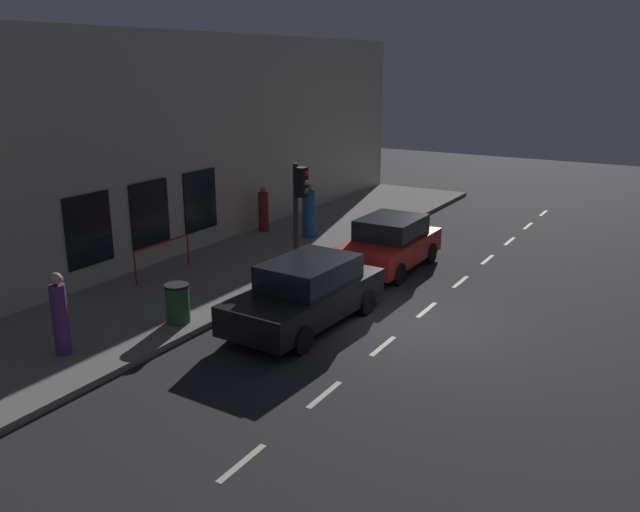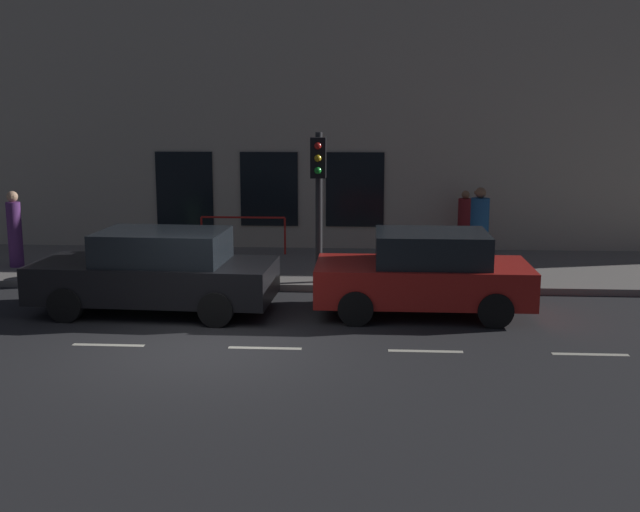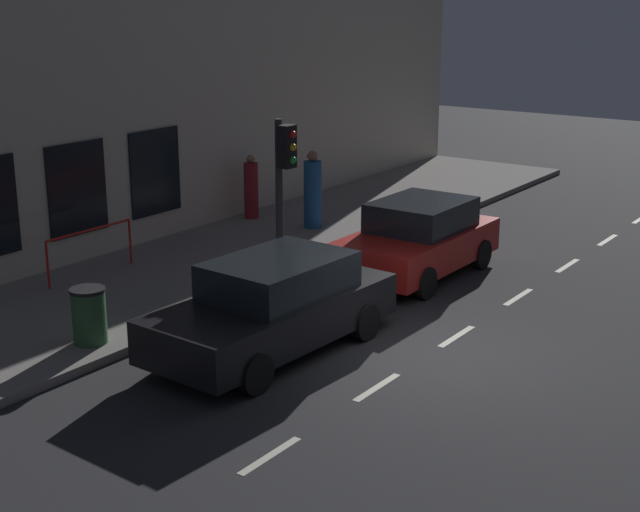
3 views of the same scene
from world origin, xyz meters
The scene contains 12 objects.
ground_plane centered at (0.00, 0.00, 0.00)m, with size 60.00×60.00×0.00m, color #28282B.
sidewalk centered at (6.25, 0.00, 0.07)m, with size 4.50×32.00×0.15m.
building_facade centered at (8.80, 0.00, 3.50)m, with size 0.65×32.00×7.01m.
lane_centre_line centered at (0.00, -1.00, 0.00)m, with size 0.12×27.20×0.01m.
traffic_light centered at (4.21, -1.60, 2.33)m, with size 0.49×0.32×3.21m.
parked_car_0 centered at (2.34, -3.73, 0.79)m, with size 1.99×4.00×1.58m.
parked_car_1 centered at (2.16, 1.35, 0.79)m, with size 2.12×4.61×1.58m.
pedestrian_0 centered at (6.15, -5.26, 1.02)m, with size 0.57×0.57×1.90m.
pedestrian_1 centered at (5.54, 5.67, 1.00)m, with size 0.45×0.45×1.80m.
pedestrian_2 centered at (8.00, -5.14, 0.90)m, with size 0.44×0.44×1.63m.
trash_bin centered at (4.65, 3.10, 0.62)m, with size 0.59×0.59×0.94m.
red_railing centered at (7.52, 0.56, 0.88)m, with size 0.05×2.21×0.97m.
Camera 2 is at (-12.05, -2.67, 3.82)m, focal length 43.59 mm.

